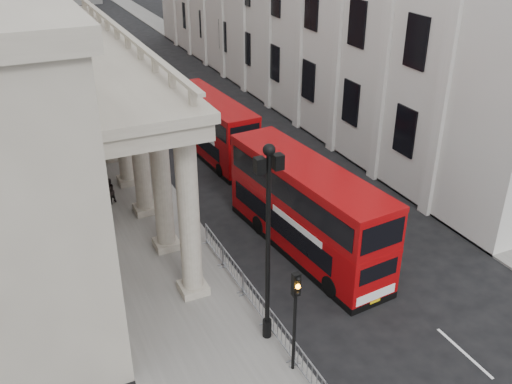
% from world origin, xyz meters
% --- Properties ---
extents(sidewalk_west, '(6.00, 140.00, 0.12)m').
position_xyz_m(sidewalk_west, '(-3.00, 30.00, 0.06)').
color(sidewalk_west, slate).
rests_on(sidewalk_west, ground).
extents(sidewalk_east, '(3.00, 140.00, 0.12)m').
position_xyz_m(sidewalk_east, '(13.50, 30.00, 0.06)').
color(sidewalk_east, slate).
rests_on(sidewalk_east, ground).
extents(kerb, '(0.20, 140.00, 0.14)m').
position_xyz_m(kerb, '(-0.05, 30.00, 0.07)').
color(kerb, slate).
rests_on(kerb, ground).
extents(lamp_post_south, '(1.05, 0.44, 8.32)m').
position_xyz_m(lamp_post_south, '(-0.60, 4.00, 4.91)').
color(lamp_post_south, black).
rests_on(lamp_post_south, sidewalk_west).
extents(lamp_post_mid, '(1.05, 0.44, 8.32)m').
position_xyz_m(lamp_post_mid, '(-0.60, 20.00, 4.91)').
color(lamp_post_mid, black).
rests_on(lamp_post_mid, sidewalk_west).
extents(lamp_post_north, '(1.05, 0.44, 8.32)m').
position_xyz_m(lamp_post_north, '(-0.60, 36.00, 4.91)').
color(lamp_post_north, black).
rests_on(lamp_post_north, sidewalk_west).
extents(traffic_light, '(0.28, 0.33, 4.30)m').
position_xyz_m(traffic_light, '(-0.50, 1.98, 3.11)').
color(traffic_light, black).
rests_on(traffic_light, sidewalk_west).
extents(crowd_barriers, '(0.50, 18.75, 1.10)m').
position_xyz_m(crowd_barriers, '(-0.35, 2.23, 0.67)').
color(crowd_barriers, gray).
rests_on(crowd_barriers, sidewalk_west).
extents(bus_near, '(3.55, 10.85, 4.60)m').
position_xyz_m(bus_near, '(3.97, 9.06, 2.40)').
color(bus_near, '#970709').
rests_on(bus_near, ground).
extents(bus_far, '(2.86, 9.55, 4.07)m').
position_xyz_m(bus_far, '(4.10, 21.98, 2.13)').
color(bus_far, '#9C0709').
rests_on(bus_far, ground).
extents(pedestrian_a, '(0.68, 0.52, 1.65)m').
position_xyz_m(pedestrian_a, '(-4.45, 17.22, 0.95)').
color(pedestrian_a, black).
rests_on(pedestrian_a, sidewalk_west).
extents(pedestrian_b, '(0.96, 0.91, 1.56)m').
position_xyz_m(pedestrian_b, '(-3.88, 17.80, 0.90)').
color(pedestrian_b, black).
rests_on(pedestrian_b, sidewalk_west).
extents(pedestrian_c, '(0.84, 0.55, 1.71)m').
position_xyz_m(pedestrian_c, '(-1.83, 23.36, 0.97)').
color(pedestrian_c, black).
rests_on(pedestrian_c, sidewalk_west).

